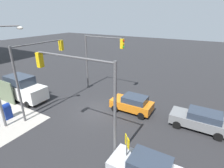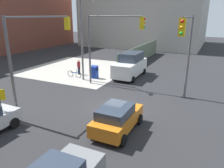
# 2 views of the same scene
# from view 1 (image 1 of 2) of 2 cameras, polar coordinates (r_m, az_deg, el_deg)

# --- Properties ---
(ground_plane) EXTENTS (120.00, 120.00, 0.00)m
(ground_plane) POSITION_cam_1_polar(r_m,az_deg,el_deg) (17.07, -4.96, -8.87)
(ground_plane) COLOR #28282B
(traffic_signal_nw_corner) EXTENTS (6.13, 0.36, 6.50)m
(traffic_signal_nw_corner) POSITION_cam_1_polar(r_m,az_deg,el_deg) (10.64, -10.17, -0.62)
(traffic_signal_nw_corner) COLOR #59595B
(traffic_signal_nw_corner) RESTS_ON ground
(traffic_signal_se_corner) EXTENTS (5.14, 0.36, 6.50)m
(traffic_signal_se_corner) POSITION_cam_1_polar(r_m,az_deg,el_deg) (20.28, -4.02, 10.10)
(traffic_signal_se_corner) COLOR #59595B
(traffic_signal_se_corner) RESTS_ON ground
(traffic_signal_ne_corner) EXTENTS (0.36, 5.47, 6.50)m
(traffic_signal_ne_corner) POSITION_cam_1_polar(r_m,az_deg,el_deg) (16.71, -23.26, 5.97)
(traffic_signal_ne_corner) COLOR #59595B
(traffic_signal_ne_corner) RESTS_ON ground
(warning_sign_two_way) EXTENTS (0.48, 0.48, 2.40)m
(warning_sign_two_way) POSITION_cam_1_polar(r_m,az_deg,el_deg) (10.57, 4.87, -19.91)
(warning_sign_two_way) COLOR #4C4C4C
(warning_sign_two_way) RESTS_ON ground
(mailbox_blue) EXTENTS (0.56, 0.64, 1.43)m
(mailbox_blue) POSITION_cam_1_polar(r_m,az_deg,el_deg) (18.17, -31.21, -7.48)
(mailbox_blue) COLOR navy
(mailbox_blue) RESTS_ON ground
(hatchback_orange) EXTENTS (3.90, 2.02, 1.62)m
(hatchback_orange) POSITION_cam_1_polar(r_m,az_deg,el_deg) (16.75, 6.68, -6.29)
(hatchback_orange) COLOR orange
(hatchback_orange) RESTS_ON ground
(sedan_gray) EXTENTS (4.33, 2.02, 1.62)m
(sedan_gray) POSITION_cam_1_polar(r_m,az_deg,el_deg) (15.90, 26.80, -10.31)
(sedan_gray) COLOR slate
(sedan_gray) RESTS_ON ground
(van_white_delivery) EXTENTS (5.40, 2.32, 2.62)m
(van_white_delivery) POSITION_cam_1_polar(r_m,az_deg,el_deg) (21.15, -27.10, -1.24)
(van_white_delivery) COLOR white
(van_white_delivery) RESTS_ON ground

